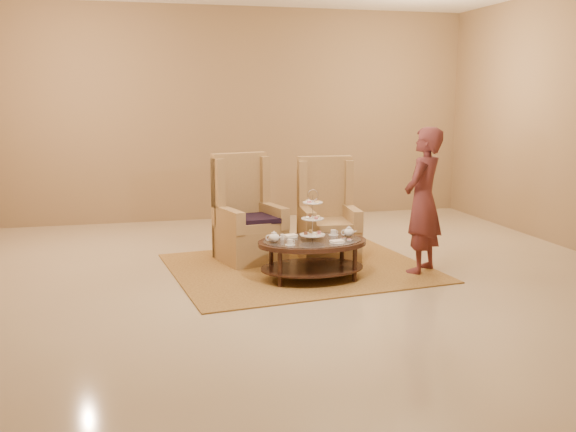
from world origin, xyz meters
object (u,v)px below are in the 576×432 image
object	(u,v)px
armchair_left	(247,225)
armchair_right	(327,225)
person	(423,201)
tea_table	(312,247)

from	to	relation	value
armchair_left	armchair_right	xyz separation A→B (m)	(1.00, -0.18, -0.02)
armchair_right	person	world-z (taller)	person
person	armchair_right	bearing A→B (deg)	-87.10
armchair_left	tea_table	bearing A→B (deg)	-78.37
armchair_left	armchair_right	world-z (taller)	armchair_left
tea_table	armchair_left	world-z (taller)	armchair_left
armchair_left	person	xyz separation A→B (m)	(1.88, -1.07, 0.40)
tea_table	armchair_right	bearing A→B (deg)	63.37
tea_table	armchair_left	bearing A→B (deg)	117.21
armchair_left	person	bearing A→B (deg)	-44.99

